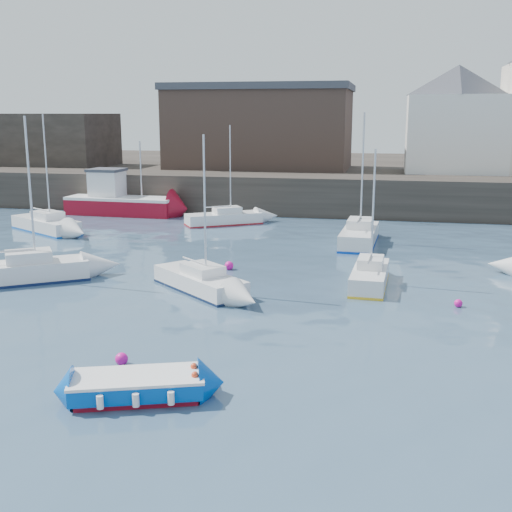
% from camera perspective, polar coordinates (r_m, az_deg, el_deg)
% --- Properties ---
extents(water, '(220.00, 220.00, 0.00)m').
position_cam_1_polar(water, '(18.50, -7.79, -12.55)').
color(water, '#2D4760').
rests_on(water, ground).
extents(quay_wall, '(90.00, 5.00, 3.00)m').
position_cam_1_polar(quay_wall, '(51.46, 5.26, 5.46)').
color(quay_wall, '#28231E').
rests_on(quay_wall, ground).
extents(land_strip, '(90.00, 32.00, 2.80)m').
position_cam_1_polar(land_strip, '(69.28, 6.99, 7.16)').
color(land_strip, '#28231E').
rests_on(land_strip, ground).
extents(bldg_east_d, '(11.14, 11.14, 8.95)m').
position_cam_1_polar(bldg_east_d, '(57.48, 17.35, 11.56)').
color(bldg_east_d, white).
rests_on(bldg_east_d, land_strip).
extents(warehouse, '(16.40, 10.40, 7.60)m').
position_cam_1_polar(warehouse, '(59.92, 0.44, 11.42)').
color(warehouse, '#3D2D26').
rests_on(warehouse, land_strip).
extents(bldg_west, '(14.00, 8.00, 5.00)m').
position_cam_1_polar(bldg_west, '(66.94, -18.82, 9.75)').
color(bldg_west, '#353028').
rests_on(bldg_west, land_strip).
extents(blue_dinghy, '(4.01, 2.72, 0.70)m').
position_cam_1_polar(blue_dinghy, '(18.55, -10.52, -11.26)').
color(blue_dinghy, maroon).
rests_on(blue_dinghy, ground).
extents(fishing_boat, '(8.76, 3.58, 5.72)m').
position_cam_1_polar(fishing_boat, '(52.10, -12.03, 4.89)').
color(fishing_boat, maroon).
rests_on(fishing_boat, ground).
extents(sailboat_a, '(5.96, 4.91, 7.71)m').
position_cam_1_polar(sailboat_a, '(32.20, -19.93, -1.26)').
color(sailboat_a, white).
rests_on(sailboat_a, ground).
extents(sailboat_b, '(5.21, 4.84, 6.95)m').
position_cam_1_polar(sailboat_b, '(28.97, -5.00, -2.21)').
color(sailboat_b, white).
rests_on(sailboat_b, ground).
extents(sailboat_c, '(1.73, 4.81, 6.26)m').
position_cam_1_polar(sailboat_c, '(30.08, 10.09, -1.75)').
color(sailboat_c, white).
rests_on(sailboat_c, ground).
extents(sailboat_e, '(6.17, 4.81, 7.79)m').
position_cam_1_polar(sailboat_e, '(45.58, -18.15, 2.71)').
color(sailboat_e, white).
rests_on(sailboat_e, ground).
extents(sailboat_f, '(2.22, 6.14, 7.87)m').
position_cam_1_polar(sailboat_f, '(39.61, 9.17, 1.84)').
color(sailboat_f, white).
rests_on(sailboat_f, ground).
extents(sailboat_h, '(5.54, 4.40, 7.02)m').
position_cam_1_polar(sailboat_h, '(46.24, -2.86, 3.39)').
color(sailboat_h, white).
rests_on(sailboat_h, ground).
extents(buoy_near, '(0.41, 0.41, 0.41)m').
position_cam_1_polar(buoy_near, '(21.14, -11.84, -9.41)').
color(buoy_near, '#DE108E').
rests_on(buoy_near, ground).
extents(buoy_mid, '(0.34, 0.34, 0.34)m').
position_cam_1_polar(buoy_mid, '(27.85, 17.52, -4.33)').
color(buoy_mid, '#DE108E').
rests_on(buoy_mid, ground).
extents(buoy_far, '(0.45, 0.45, 0.45)m').
position_cam_1_polar(buoy_far, '(32.85, -2.41, -1.21)').
color(buoy_far, '#DE108E').
rests_on(buoy_far, ground).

